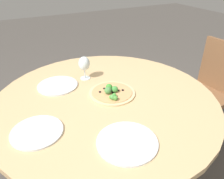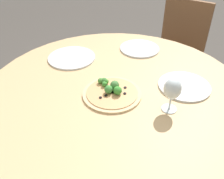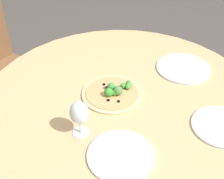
% 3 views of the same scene
% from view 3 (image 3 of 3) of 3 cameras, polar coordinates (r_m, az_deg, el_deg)
% --- Properties ---
extents(dining_table, '(1.31, 1.31, 0.74)m').
position_cam_3_polar(dining_table, '(1.47, 1.95, -3.27)').
color(dining_table, tan).
rests_on(dining_table, ground_plane).
extents(pizza, '(0.28, 0.28, 0.06)m').
position_cam_3_polar(pizza, '(1.44, 0.19, -0.53)').
color(pizza, '#DBBC89').
rests_on(pizza, dining_table).
extents(wine_glass, '(0.08, 0.08, 0.16)m').
position_cam_3_polar(wine_glass, '(1.20, -6.01, -4.37)').
color(wine_glass, silver).
rests_on(wine_glass, dining_table).
extents(plate_near, '(0.28, 0.28, 0.01)m').
position_cam_3_polar(plate_near, '(1.65, 12.90, 3.83)').
color(plate_near, silver).
rests_on(plate_near, dining_table).
extents(plate_far, '(0.25, 0.25, 0.01)m').
position_cam_3_polar(plate_far, '(1.36, 19.37, -6.38)').
color(plate_far, silver).
rests_on(plate_far, dining_table).
extents(plate_side, '(0.26, 0.26, 0.01)m').
position_cam_3_polar(plate_side, '(1.19, 1.64, -11.97)').
color(plate_side, silver).
rests_on(plate_side, dining_table).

